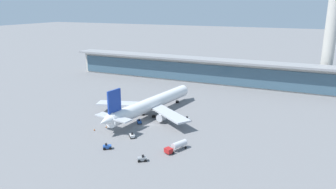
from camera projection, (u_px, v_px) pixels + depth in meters
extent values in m
plane|color=slate|center=(148.00, 125.00, 128.25)|extent=(1200.00, 1200.00, 0.00)
cylinder|color=white|center=(152.00, 103.00, 138.63)|extent=(14.11, 52.48, 5.51)
cone|color=white|center=(185.00, 90.00, 161.31)|extent=(6.15, 5.79, 5.40)
cone|color=white|center=(106.00, 121.00, 116.01)|extent=(5.90, 6.80, 4.96)
cube|color=black|center=(182.00, 89.00, 158.52)|extent=(4.46, 2.94, 0.67)
cube|color=#B7BABF|center=(124.00, 104.00, 141.40)|extent=(24.52, 12.57, 0.67)
cube|color=#B7BABF|center=(168.00, 114.00, 128.70)|extent=(22.88, 18.77, 0.67)
cylinder|color=silver|center=(128.00, 109.00, 139.95)|extent=(3.66, 4.44, 3.04)
cylinder|color=silver|center=(162.00, 117.00, 130.30)|extent=(3.66, 4.44, 3.04)
cube|color=#193899|center=(114.00, 101.00, 118.08)|extent=(1.76, 6.67, 8.56)
cube|color=#B7BABF|center=(113.00, 117.00, 119.01)|extent=(15.69, 6.65, 0.48)
cylinder|color=black|center=(143.00, 114.00, 139.22)|extent=(1.35, 1.50, 1.33)
cylinder|color=black|center=(154.00, 116.00, 135.96)|extent=(1.35, 1.50, 1.33)
cylinder|color=black|center=(177.00, 102.00, 156.61)|extent=(1.35, 1.50, 1.33)
cube|color=#234C9E|center=(139.00, 121.00, 129.50)|extent=(2.91, 3.13, 0.90)
cube|color=black|center=(139.00, 120.00, 129.01)|extent=(0.98, 0.98, 0.70)
cylinder|color=black|center=(137.00, 122.00, 130.38)|extent=(0.77, 0.88, 0.90)
cylinder|color=black|center=(141.00, 122.00, 130.71)|extent=(0.77, 0.88, 0.90)
cylinder|color=black|center=(138.00, 123.00, 128.55)|extent=(0.77, 0.88, 0.90)
cylinder|color=black|center=(141.00, 123.00, 128.87)|extent=(0.77, 0.88, 0.90)
cube|color=#B21E1E|center=(169.00, 150.00, 103.14)|extent=(3.01, 2.81, 1.50)
cylinder|color=silver|center=(179.00, 144.00, 106.02)|extent=(4.20, 5.97, 2.10)
cylinder|color=black|center=(173.00, 153.00, 103.16)|extent=(0.62, 0.94, 0.90)
cylinder|color=black|center=(168.00, 151.00, 104.74)|extent=(0.62, 0.94, 0.90)
cylinder|color=black|center=(186.00, 148.00, 106.80)|extent=(0.62, 0.94, 0.90)
cylinder|color=black|center=(181.00, 146.00, 108.39)|extent=(0.62, 0.94, 0.90)
cube|color=silver|center=(132.00, 135.00, 115.74)|extent=(2.99, 3.08, 0.90)
cube|color=black|center=(132.00, 134.00, 115.24)|extent=(0.99, 0.99, 0.70)
cylinder|color=black|center=(130.00, 136.00, 116.54)|extent=(0.81, 0.85, 0.90)
cylinder|color=black|center=(133.00, 135.00, 116.97)|extent=(0.81, 0.85, 0.90)
cylinder|color=black|center=(131.00, 138.00, 114.75)|extent=(0.81, 0.85, 0.90)
cylinder|color=black|center=(135.00, 137.00, 115.18)|extent=(0.81, 0.85, 0.90)
cube|color=silver|center=(186.00, 119.00, 132.12)|extent=(3.07, 3.01, 0.90)
cube|color=black|center=(187.00, 117.00, 131.99)|extent=(0.99, 0.99, 0.70)
cylinder|color=black|center=(185.00, 121.00, 131.28)|extent=(0.85, 0.82, 0.90)
cylinder|color=black|center=(184.00, 120.00, 132.58)|extent=(0.85, 0.82, 0.90)
cylinder|color=black|center=(189.00, 120.00, 131.90)|extent=(0.85, 0.82, 0.90)
cylinder|color=black|center=(188.00, 119.00, 133.20)|extent=(0.85, 0.82, 0.90)
cube|color=#234C9E|center=(107.00, 147.00, 106.60)|extent=(3.15, 2.85, 0.90)
cube|color=black|center=(106.00, 144.00, 106.33)|extent=(0.98, 0.98, 0.70)
cylinder|color=black|center=(110.00, 147.00, 107.58)|extent=(0.90, 0.75, 0.90)
cylinder|color=black|center=(110.00, 148.00, 106.24)|extent=(0.90, 0.75, 0.90)
cylinder|color=black|center=(104.00, 147.00, 107.21)|extent=(0.90, 0.75, 0.90)
cylinder|color=black|center=(104.00, 149.00, 105.87)|extent=(0.90, 0.75, 0.90)
cube|color=gray|center=(142.00, 159.00, 98.29)|extent=(3.16, 2.80, 0.90)
cube|color=black|center=(143.00, 156.00, 98.12)|extent=(0.97, 0.97, 0.70)
cylinder|color=black|center=(139.00, 161.00, 97.59)|extent=(0.90, 0.73, 0.90)
cylinder|color=black|center=(139.00, 159.00, 98.94)|extent=(0.90, 0.73, 0.90)
cylinder|color=black|center=(145.00, 161.00, 97.89)|extent=(0.90, 0.73, 0.90)
cylinder|color=black|center=(145.00, 159.00, 99.25)|extent=(0.90, 0.73, 0.90)
cube|color=beige|center=(208.00, 71.00, 196.68)|extent=(180.00, 8.00, 14.00)
cube|color=#3D5B70|center=(206.00, 74.00, 193.10)|extent=(176.40, 0.50, 11.20)
cube|color=gray|center=(207.00, 60.00, 192.85)|extent=(183.60, 12.80, 1.20)
cylinder|color=beige|center=(329.00, 41.00, 175.76)|extent=(6.40, 6.40, 54.22)
cone|color=orange|center=(94.00, 130.00, 122.57)|extent=(0.44, 0.44, 0.70)
cube|color=black|center=(94.00, 130.00, 122.66)|extent=(0.62, 0.62, 0.04)
cone|color=orange|center=(106.00, 127.00, 125.47)|extent=(0.44, 0.44, 0.70)
cube|color=black|center=(106.00, 127.00, 125.56)|extent=(0.62, 0.62, 0.04)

